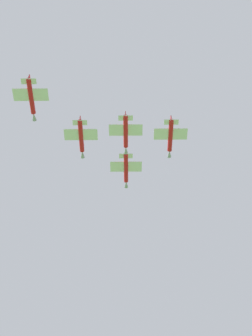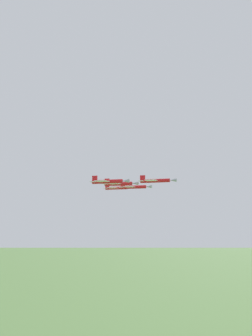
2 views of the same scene
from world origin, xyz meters
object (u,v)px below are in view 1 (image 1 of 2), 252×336
Objects in this scene: jet_lead at (126,169)px; jet_port_inner at (81,137)px; jet_starboard_inner at (170,136)px; jet_starboard_outer at (31,97)px; jet_port_outer at (126,132)px.

jet_port_inner is at bearing -135.00° from jet_lead.
jet_starboard_inner is 40.69m from jet_starboard_outer.
jet_starboard_inner is at bearing -45.00° from jet_lead.
jet_lead is at bearing 45.00° from jet_starboard_outer.
jet_starboard_outer is (-29.44, -21.39, -0.21)m from jet_lead.
jet_lead is 1.00× the size of jet_starboard_outer.
jet_lead is at bearing 135.00° from jet_starboard_inner.
jet_starboard_outer is (-14.72, -10.70, 0.79)m from jet_port_inner.
jet_starboard_outer is (-40.14, -6.67, 0.75)m from jet_starboard_inner.
jet_port_outer reaches higher than jet_starboard_inner.
jet_port_inner is 1.00× the size of jet_starboard_inner.
jet_port_inner is at bearing -180.00° from jet_starboard_inner.
jet_starboard_inner is at bearing 18.43° from jet_starboard_outer.
jet_port_inner is 18.21m from jet_starboard_outer.
jet_port_outer is 28.22m from jet_starboard_outer.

